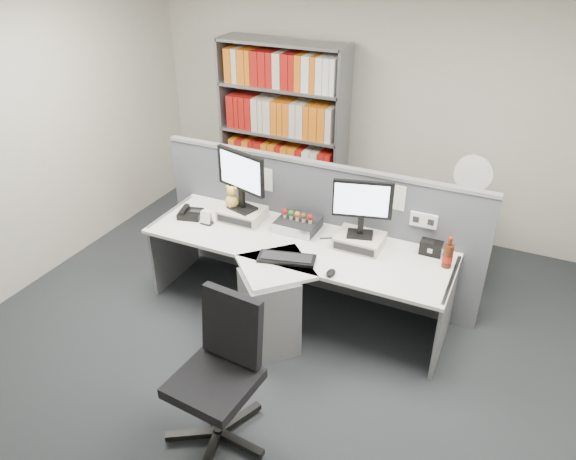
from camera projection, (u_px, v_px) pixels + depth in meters
The scene contains 21 objects.
ground at pixel (253, 369), 4.24m from camera, with size 5.50×5.50×0.00m, color #2B2F33.
room_shell at pixel (244, 155), 3.35m from camera, with size 5.04×5.54×2.72m.
partition at pixel (316, 226), 4.90m from camera, with size 3.00×0.08×1.27m.
desk at pixel (285, 281), 4.48m from camera, with size 2.60×1.20×0.72m.
monitor_riser_left at pixel (242, 214), 4.85m from camera, with size 0.38×0.31×0.10m.
monitor_riser_right at pixel (359, 241), 4.44m from camera, with size 0.38×0.31×0.10m.
monitor_left at pixel (241, 176), 4.66m from camera, with size 0.52×0.23×0.54m.
monitor_right at pixel (362, 204), 4.27m from camera, with size 0.47×0.20×0.48m.
desktop_pc at pixel (298, 224), 4.69m from camera, with size 0.35×0.31×0.09m.
figurines at pixel (297, 215), 4.63m from camera, with size 0.29×0.05×0.09m.
keyboard at pixel (287, 258), 4.27m from camera, with size 0.48×0.28×0.03m.
mouse at pixel (331, 273), 4.09m from camera, with size 0.07×0.11×0.04m, color black.
desk_phone at pixel (190, 213), 4.89m from camera, with size 0.24×0.23×0.09m.
desk_calendar at pixel (207, 219), 4.76m from camera, with size 0.10×0.08×0.13m.
plush_toy at pixel (232, 198), 4.80m from camera, with size 0.12×0.12×0.21m.
speaker at pixel (431, 248), 4.33m from camera, with size 0.18×0.10×0.12m, color black.
cola_bottle at pixel (448, 256), 4.15m from camera, with size 0.08×0.08×0.26m.
shelving_unit at pixel (283, 136), 6.00m from camera, with size 1.41×0.40×2.00m.
filing_cabinet at pixel (460, 245), 5.19m from camera, with size 0.45×0.61×0.70m.
desk_fan at pixel (473, 177), 4.84m from camera, with size 0.34×0.20×0.57m.
office_chair at pixel (221, 369), 3.47m from camera, with size 0.67×0.69×1.04m.
Camera 1 is at (1.58, -2.72, 3.05)m, focal length 33.72 mm.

